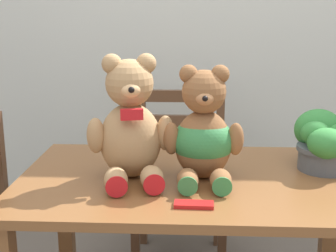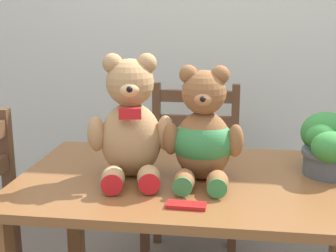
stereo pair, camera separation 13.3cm
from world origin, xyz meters
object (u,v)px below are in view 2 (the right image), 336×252
Objects in this scene: teddy_bear_right at (203,135)px; potted_plant at (330,145)px; teddy_bear_left at (131,125)px; wooden_chair_behind at (193,174)px; chocolate_bar at (186,205)px.

teddy_bear_right is 0.45m from potted_plant.
teddy_bear_right is (0.24, 0.01, -0.03)m from teddy_bear_left.
wooden_chair_behind is 0.87m from potted_plant.
teddy_bear_left is at bearing 78.52° from wooden_chair_behind.
teddy_bear_right is at bearing 170.09° from teddy_bear_left.
teddy_bear_right reaches higher than wooden_chair_behind.
teddy_bear_left is 0.36m from chocolate_bar.
teddy_bear_right is 3.35× the size of chocolate_bar.
chocolate_bar is at bearing 81.74° from teddy_bear_right.
chocolate_bar is (0.21, -0.23, -0.17)m from teddy_bear_left.
wooden_chair_behind is at bearing -83.69° from teddy_bear_right.
teddy_bear_left is at bearing 132.23° from chocolate_bar.
teddy_bear_left reaches higher than teddy_bear_right.
teddy_bear_left is at bearing -169.05° from potted_plant.
wooden_chair_behind is at bearing 131.13° from potted_plant.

